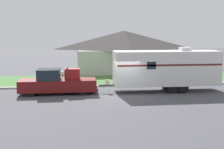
# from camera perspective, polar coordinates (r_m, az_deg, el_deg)

# --- Properties ---
(ground_plane) EXTENTS (120.00, 120.00, 0.00)m
(ground_plane) POSITION_cam_1_polar(r_m,az_deg,el_deg) (23.18, 2.10, -3.81)
(ground_plane) COLOR #47474C
(curb_strip) EXTENTS (80.00, 0.30, 0.14)m
(curb_strip) POSITION_cam_1_polar(r_m,az_deg,el_deg) (26.81, 0.81, -2.04)
(curb_strip) COLOR beige
(curb_strip) RESTS_ON ground_plane
(lawn_strip) EXTENTS (80.00, 7.00, 0.03)m
(lawn_strip) POSITION_cam_1_polar(r_m,az_deg,el_deg) (30.39, -0.14, -0.96)
(lawn_strip) COLOR #477538
(lawn_strip) RESTS_ON ground_plane
(house_across_street) EXTENTS (11.75, 7.60, 4.76)m
(house_across_street) POSITION_cam_1_polar(r_m,az_deg,el_deg) (36.76, 2.23, 4.44)
(house_across_street) COLOR #B2B2A8
(house_across_street) RESTS_ON ground_plane
(pickup_truck) EXTENTS (5.87, 1.94, 2.02)m
(pickup_truck) POSITION_cam_1_polar(r_m,az_deg,el_deg) (23.94, -10.01, -1.48)
(pickup_truck) COLOR black
(pickup_truck) RESTS_ON ground_plane
(travel_trailer) EXTENTS (9.44, 2.28, 3.46)m
(travel_trailer) POSITION_cam_1_polar(r_m,az_deg,el_deg) (24.86, 9.90, 1.18)
(travel_trailer) COLOR black
(travel_trailer) RESTS_ON ground_plane
(mailbox) EXTENTS (0.48, 0.20, 1.26)m
(mailbox) POSITION_cam_1_polar(r_m,az_deg,el_deg) (27.41, -9.02, -0.02)
(mailbox) COLOR brown
(mailbox) RESTS_ON ground_plane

